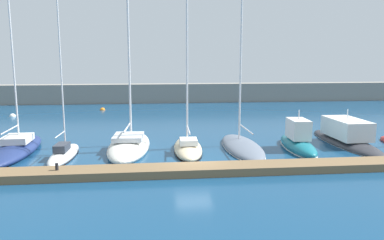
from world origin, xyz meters
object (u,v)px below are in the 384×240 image
at_px(sailboat_slate_sixth, 242,146).
at_px(mooring_buoy_orange, 103,110).
at_px(motorboat_teal_seventh, 298,141).
at_px(dock_bollard, 57,167).
at_px(sailboat_ivory_fourth, 129,144).
at_px(motorboat_charcoal_eighth, 345,137).
at_px(mooring_buoy_white, 13,117).
at_px(sailboat_sand_fifth, 188,147).
at_px(sailboat_white_third, 64,154).
at_px(sailboat_navy_second, 17,148).

xyz_separation_m(sailboat_slate_sixth, mooring_buoy_orange, (-14.12, 24.30, -0.23)).
distance_m(motorboat_teal_seventh, dock_bollard, 18.43).
distance_m(sailboat_ivory_fourth, dock_bollard, 8.01).
bearing_deg(motorboat_charcoal_eighth, motorboat_teal_seventh, 106.40).
distance_m(motorboat_teal_seventh, mooring_buoy_white, 35.33).
height_order(sailboat_ivory_fourth, sailboat_sand_fifth, sailboat_ivory_fourth).
distance_m(sailboat_sand_fifth, motorboat_charcoal_eighth, 13.84).
xyz_separation_m(sailboat_ivory_fourth, mooring_buoy_orange, (-5.02, 23.55, -0.44)).
relative_size(sailboat_white_third, mooring_buoy_orange, 16.51).
relative_size(motorboat_teal_seventh, motorboat_charcoal_eighth, 0.67).
relative_size(motorboat_teal_seventh, mooring_buoy_orange, 10.13).
bearing_deg(dock_bollard, sailboat_ivory_fourth, 60.06).
bearing_deg(mooring_buoy_white, sailboat_slate_sixth, -38.49).
height_order(motorboat_teal_seventh, mooring_buoy_white, motorboat_teal_seventh).
bearing_deg(sailboat_white_third, sailboat_ivory_fourth, -63.97).
xyz_separation_m(sailboat_sand_fifth, motorboat_teal_seventh, (8.92, -0.12, 0.25)).
distance_m(motorboat_charcoal_eighth, mooring_buoy_white, 38.68).
bearing_deg(sailboat_navy_second, sailboat_slate_sixth, -92.88).
xyz_separation_m(sailboat_sand_fifth, dock_bollard, (-8.63, -5.75, 0.36)).
bearing_deg(sailboat_navy_second, motorboat_teal_seventh, -93.97).
distance_m(motorboat_teal_seventh, motorboat_charcoal_eighth, 5.08).
bearing_deg(sailboat_navy_second, dock_bollard, -146.65).
xyz_separation_m(sailboat_ivory_fourth, dock_bollard, (-4.00, -6.94, 0.30)).
height_order(sailboat_navy_second, motorboat_teal_seventh, sailboat_navy_second).
xyz_separation_m(sailboat_slate_sixth, dock_bollard, (-13.10, -6.19, 0.51)).
height_order(sailboat_white_third, motorboat_charcoal_eighth, sailboat_white_third).
bearing_deg(motorboat_charcoal_eighth, sailboat_ivory_fourth, 89.85).
relative_size(sailboat_ivory_fourth, sailboat_slate_sixth, 1.42).
distance_m(sailboat_navy_second, motorboat_charcoal_eighth, 27.03).
bearing_deg(sailboat_ivory_fourth, mooring_buoy_orange, 15.68).
relative_size(sailboat_slate_sixth, dock_bollard, 34.28).
xyz_separation_m(motorboat_teal_seventh, motorboat_charcoal_eighth, (4.85, 1.50, -0.06)).
relative_size(sailboat_navy_second, sailboat_slate_sixth, 1.02).
distance_m(sailboat_ivory_fourth, mooring_buoy_white, 24.37).
bearing_deg(motorboat_charcoal_eighth, mooring_buoy_white, 60.48).
relative_size(sailboat_slate_sixth, motorboat_charcoal_eighth, 1.42).
distance_m(sailboat_navy_second, sailboat_white_third, 4.33).
xyz_separation_m(sailboat_navy_second, dock_bollard, (4.62, -6.71, 0.34)).
relative_size(sailboat_ivory_fourth, mooring_buoy_white, 27.83).
xyz_separation_m(sailboat_navy_second, motorboat_charcoal_eighth, (27.02, 0.42, 0.18)).
bearing_deg(mooring_buoy_orange, mooring_buoy_white, -155.63).
relative_size(sailboat_navy_second, motorboat_teal_seventh, 2.15).
height_order(sailboat_navy_second, sailboat_slate_sixth, sailboat_navy_second).
height_order(sailboat_slate_sixth, mooring_buoy_orange, sailboat_slate_sixth).
xyz_separation_m(motorboat_charcoal_eighth, mooring_buoy_white, (-33.90, 18.61, -0.57)).
bearing_deg(mooring_buoy_white, dock_bollard, -65.94).
height_order(sailboat_ivory_fourth, motorboat_teal_seventh, sailboat_ivory_fourth).
bearing_deg(sailboat_slate_sixth, motorboat_charcoal_eighth, -84.21).
relative_size(sailboat_white_third, motorboat_teal_seventh, 1.63).
bearing_deg(sailboat_white_third, motorboat_teal_seventh, -85.16).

